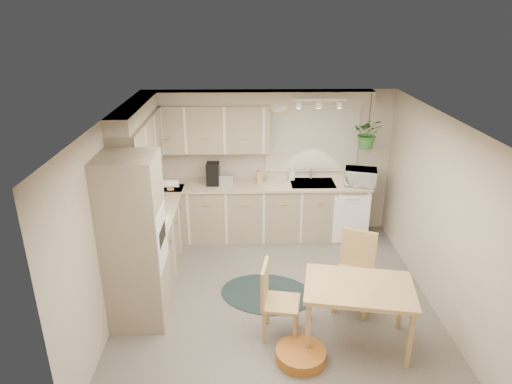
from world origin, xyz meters
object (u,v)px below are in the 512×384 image
(chair_back, at_px, (354,273))
(braided_rug, at_px, (267,294))
(chair_left, at_px, (281,301))
(pet_bed, at_px, (301,355))
(microwave, at_px, (361,175))
(dining_table, at_px, (357,314))

(chair_back, bearing_deg, braided_rug, 7.04)
(chair_left, bearing_deg, pet_bed, 33.44)
(chair_left, height_order, chair_back, chair_back)
(pet_bed, xyz_separation_m, microwave, (1.25, 2.85, 1.04))
(dining_table, height_order, pet_bed, dining_table)
(chair_left, distance_m, chair_back, 1.07)
(chair_back, xyz_separation_m, microwave, (0.49, 1.91, 0.61))
(microwave, bearing_deg, braided_rug, -120.72)
(chair_left, xyz_separation_m, microwave, (1.43, 2.41, 0.65))
(chair_left, xyz_separation_m, braided_rug, (-0.12, 0.81, -0.45))
(dining_table, xyz_separation_m, chair_back, (0.10, 0.65, 0.13))
(chair_back, height_order, pet_bed, chair_back)
(chair_left, relative_size, pet_bed, 1.67)
(chair_back, relative_size, braided_rug, 0.79)
(pet_bed, height_order, microwave, microwave)
(dining_table, xyz_separation_m, microwave, (0.59, 2.56, 0.73))
(chair_left, relative_size, microwave, 1.86)
(chair_left, height_order, microwave, microwave)
(dining_table, xyz_separation_m, chair_left, (-0.84, 0.15, 0.09))
(microwave, bearing_deg, chair_back, -90.92)
(pet_bed, bearing_deg, chair_left, 112.99)
(braided_rug, bearing_deg, dining_table, -44.93)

